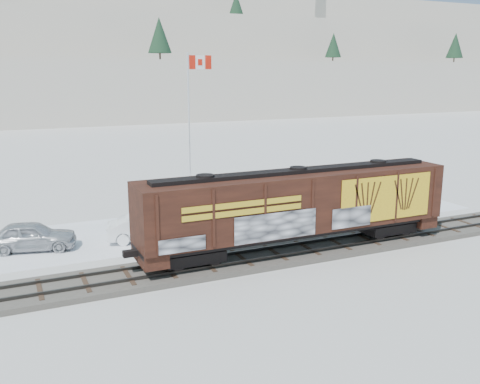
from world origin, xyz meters
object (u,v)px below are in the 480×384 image
car_white (148,228)px  car_dark (305,199)px  hopper_railcar (297,204)px  flagpole (191,149)px  car_silver (31,236)px

car_white → car_dark: (12.44, 2.76, -0.06)m
car_dark → car_white: bearing=97.2°
hopper_railcar → car_white: bearing=140.2°
hopper_railcar → car_dark: bearing=56.2°
flagpole → car_white: 10.32m
car_silver → car_white: bearing=-85.9°
hopper_railcar → car_dark: (5.63, 8.43, -2.11)m
car_silver → car_dark: 18.89m
car_silver → car_dark: bearing=-71.3°
car_white → car_dark: size_ratio=0.96×
flagpole → car_white: (-5.57, -8.03, -3.30)m
flagpole → car_dark: bearing=-37.5°
flagpole → car_white: flagpole is taller
flagpole → car_silver: size_ratio=2.32×
hopper_railcar → car_white: 9.09m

